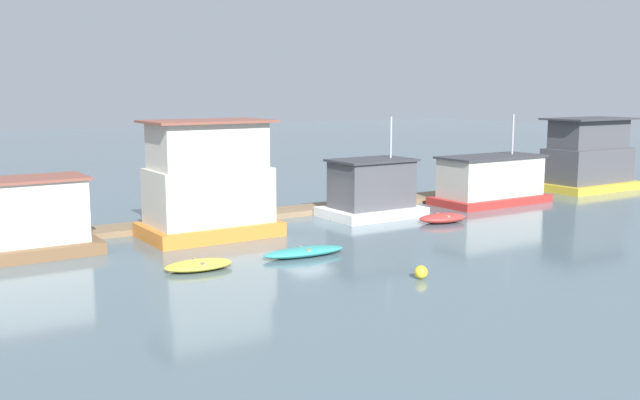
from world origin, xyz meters
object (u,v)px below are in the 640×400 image
dinghy_teal (304,252)px  dinghy_red (443,218)px  houseboat_brown (8,221)px  houseboat_white (372,190)px  houseboat_orange (209,183)px  houseboat_red (491,181)px  dinghy_yellow (199,265)px  houseboat_yellow (588,158)px  buoy_yellow (421,272)px

dinghy_teal → dinghy_red: (10.30, 2.61, 0.05)m
houseboat_brown → houseboat_white: (18.83, -0.43, -0.08)m
houseboat_orange → dinghy_red: (11.90, -3.52, -2.33)m
houseboat_red → dinghy_red: bearing=-154.7°
dinghy_teal → houseboat_white: bearing=37.0°
dinghy_yellow → houseboat_brown: bearing=132.6°
houseboat_white → houseboat_yellow: 19.45m
dinghy_red → dinghy_teal: bearing=-165.8°
dinghy_red → houseboat_red: bearing=25.3°
houseboat_yellow → dinghy_teal: (-27.72, -6.68, -2.05)m
houseboat_orange → houseboat_red: (18.93, -0.20, -1.16)m
houseboat_orange → dinghy_teal: (1.61, -6.14, -2.38)m
houseboat_red → buoy_yellow: 19.29m
houseboat_yellow → buoy_yellow: (-25.92, -12.15, -2.00)m
houseboat_red → houseboat_white: bearing=178.0°
houseboat_yellow → buoy_yellow: bearing=-154.9°
dinghy_yellow → houseboat_red: bearing=14.3°
dinghy_yellow → dinghy_red: (14.98, 2.30, 0.05)m
houseboat_red → dinghy_yellow: houseboat_red is taller
houseboat_red → dinghy_red: size_ratio=2.51×
buoy_yellow → houseboat_white: bearing=61.0°
dinghy_teal → dinghy_red: bearing=14.2°
dinghy_teal → buoy_yellow: size_ratio=7.52×
houseboat_orange → houseboat_white: bearing=0.7°
dinghy_yellow → dinghy_teal: dinghy_teal is taller
dinghy_red → houseboat_brown: bearing=168.9°
houseboat_yellow → dinghy_teal: size_ratio=1.88×
dinghy_yellow → dinghy_teal: size_ratio=0.75×
houseboat_white → houseboat_red: bearing=-2.0°
dinghy_yellow → dinghy_teal: 4.70m
dinghy_yellow → dinghy_teal: (4.69, -0.32, 0.01)m
houseboat_white → houseboat_red: houseboat_white is taller
houseboat_orange → houseboat_yellow: bearing=1.1°
houseboat_brown → dinghy_teal: size_ratio=1.87×
houseboat_brown → buoy_yellow: 17.37m
houseboat_yellow → dinghy_red: size_ratio=2.45×
houseboat_red → dinghy_yellow: bearing=-165.7°
buoy_yellow → dinghy_red: bearing=43.6°
dinghy_teal → buoy_yellow: bearing=-71.7°
dinghy_teal → houseboat_red: bearing=18.9°
houseboat_brown → dinghy_yellow: houseboat_brown is taller
houseboat_yellow → dinghy_yellow: 33.09m
dinghy_yellow → houseboat_orange: bearing=62.1°
houseboat_yellow → dinghy_red: houseboat_yellow is taller
houseboat_yellow → dinghy_yellow: size_ratio=2.52×
houseboat_red → houseboat_yellow: size_ratio=1.03×
houseboat_orange → houseboat_yellow: houseboat_orange is taller
houseboat_white → dinghy_teal: size_ratio=1.44×
houseboat_brown → dinghy_teal: (10.54, -6.69, -1.35)m
houseboat_orange → dinghy_yellow: bearing=-117.9°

